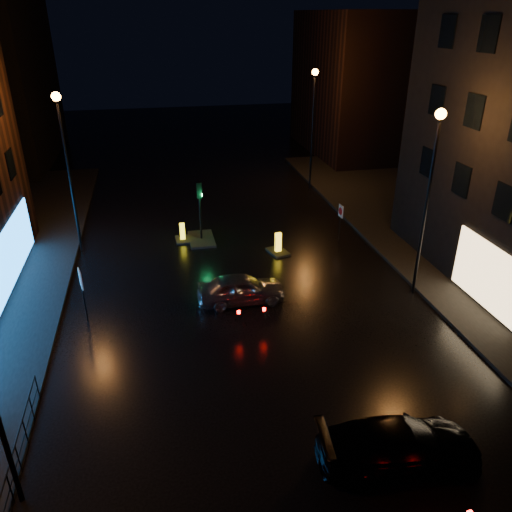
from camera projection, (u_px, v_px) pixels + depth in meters
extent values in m
plane|color=black|center=(284.00, 405.00, 16.58)|extent=(120.00, 120.00, 0.00)
cube|color=black|center=(503.00, 260.00, 26.18)|extent=(12.00, 44.00, 0.15)
cube|color=black|center=(356.00, 84.00, 44.88)|extent=(8.00, 14.00, 12.00)
cylinder|color=black|center=(70.00, 180.00, 25.69)|extent=(0.14, 0.14, 8.00)
cylinder|color=black|center=(57.00, 100.00, 23.94)|extent=(0.20, 0.20, 0.25)
sphere|color=orange|center=(56.00, 97.00, 23.87)|extent=(0.44, 0.44, 0.44)
cylinder|color=black|center=(425.00, 212.00, 21.55)|extent=(0.14, 0.14, 8.00)
cylinder|color=black|center=(440.00, 118.00, 19.80)|extent=(0.20, 0.20, 0.25)
sphere|color=orange|center=(441.00, 114.00, 19.73)|extent=(0.44, 0.44, 0.44)
cylinder|color=black|center=(312.00, 134.00, 35.62)|extent=(0.14, 0.14, 8.00)
cylinder|color=black|center=(315.00, 74.00, 33.87)|extent=(0.20, 0.20, 0.25)
sphere|color=orange|center=(315.00, 72.00, 33.81)|extent=(0.44, 0.44, 0.44)
cube|color=black|center=(202.00, 239.00, 28.64)|extent=(1.40, 2.40, 0.12)
cylinder|color=black|center=(200.00, 217.00, 28.06)|extent=(0.12, 0.12, 2.80)
cube|color=black|center=(199.00, 190.00, 27.35)|extent=(0.28, 0.22, 0.90)
cylinder|color=#0CFF59|center=(202.00, 195.00, 27.50)|extent=(0.05, 0.18, 0.18)
cylinder|color=black|center=(15.00, 446.00, 13.79)|extent=(0.05, 6.00, 0.05)
cylinder|color=black|center=(18.00, 458.00, 13.99)|extent=(0.04, 6.00, 0.04)
cylinder|color=black|center=(18.00, 458.00, 13.99)|extent=(0.04, 0.04, 1.00)
cylinder|color=black|center=(37.00, 387.00, 16.63)|extent=(0.04, 0.04, 1.00)
imported|color=#A1A3A8|center=(241.00, 289.00, 22.27)|extent=(3.91, 1.57, 1.33)
imported|color=black|center=(399.00, 445.00, 14.16)|extent=(4.88, 2.34, 1.37)
cube|color=black|center=(278.00, 252.00, 27.13)|extent=(1.20, 1.52, 0.11)
cube|color=yellow|center=(278.00, 242.00, 26.89)|extent=(0.35, 0.27, 1.11)
cube|color=black|center=(278.00, 242.00, 26.89)|extent=(0.33, 0.11, 0.67)
cube|color=black|center=(183.00, 240.00, 28.59)|extent=(0.84, 1.23, 0.10)
cube|color=yellow|center=(182.00, 232.00, 28.37)|extent=(0.29, 0.19, 1.01)
cube|color=black|center=(182.00, 232.00, 28.37)|extent=(0.30, 0.03, 0.60)
cylinder|color=black|center=(84.00, 297.00, 20.62)|extent=(0.06, 0.06, 2.35)
cube|color=silver|center=(81.00, 279.00, 20.24)|extent=(0.20, 0.58, 0.80)
cylinder|color=#B20C0C|center=(81.00, 279.00, 20.26)|extent=(0.14, 0.46, 0.47)
cylinder|color=black|center=(340.00, 224.00, 28.17)|extent=(0.06, 0.06, 2.07)
cube|color=silver|center=(341.00, 211.00, 27.84)|extent=(0.09, 0.52, 0.71)
cylinder|color=#B20C0C|center=(340.00, 211.00, 27.83)|extent=(0.05, 0.41, 0.41)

